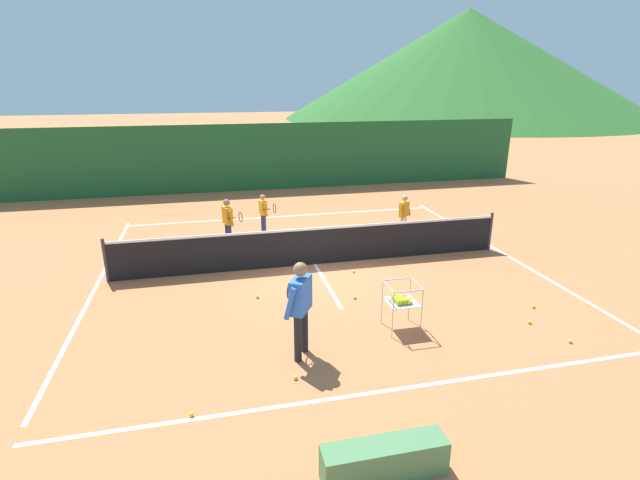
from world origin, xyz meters
The scene contains 23 objects.
ground_plane centered at (0.00, 0.00, 0.00)m, with size 120.00×120.00×0.00m, color #C67042.
line_baseline_near centered at (0.00, -5.35, 0.00)m, with size 10.29×0.08×0.01m, color white.
line_baseline_far centered at (0.00, 4.62, 0.00)m, with size 10.29×0.08×0.01m, color white.
line_sideline_west centered at (-5.15, 0.00, 0.00)m, with size 0.08×9.96×0.01m, color white.
line_sideline_east centered at (5.15, 0.00, 0.00)m, with size 0.08×9.96×0.01m, color white.
line_service_center centered at (0.00, 0.00, 0.00)m, with size 0.08×5.16×0.01m, color white.
tennis_net centered at (0.00, 0.00, 0.50)m, with size 9.91×0.08×1.05m.
instructor centered at (-1.14, -4.08, 1.02)m, with size 0.56×0.84×1.70m.
student_0 centered at (-2.04, 1.88, 0.82)m, with size 0.55×0.58×1.36m.
student_1 centered at (-0.94, 2.91, 0.72)m, with size 0.47×0.55×1.20m.
student_2 centered at (3.07, 1.64, 0.76)m, with size 0.47×0.44×1.26m.
ball_cart centered at (0.85, -3.60, 0.60)m, with size 0.58×0.58×0.90m.
tennis_ball_0 centered at (3.36, -3.99, 0.03)m, with size 0.07×0.07×0.07m, color yellow.
tennis_ball_1 centered at (-1.63, -1.67, 0.03)m, with size 0.07×0.07×0.07m, color yellow.
tennis_ball_2 centered at (3.85, -3.43, 0.03)m, with size 0.07×0.07×0.07m, color yellow.
tennis_ball_3 centered at (-1.36, -4.75, 0.03)m, with size 0.07×0.07×0.07m, color yellow.
tennis_ball_4 centered at (0.40, -2.18, 0.03)m, with size 0.07×0.07×0.07m, color yellow.
tennis_ball_5 centered at (3.62, -4.78, 0.03)m, with size 0.07×0.07×0.07m, color yellow.
tennis_ball_6 centered at (0.80, -0.77, 0.03)m, with size 0.07×0.07×0.07m, color yellow.
tennis_ball_7 centered at (-2.93, -5.28, 0.03)m, with size 0.07×0.07×0.07m, color yellow.
windscreen_fence centered at (0.00, 8.98, 1.38)m, with size 22.65×0.08×2.76m, color #1E5B2D.
courtside_bench centered at (-0.68, -6.87, 0.23)m, with size 1.50×0.36×0.46m, color #4C7F4C.
hill_0 centered at (28.11, 44.03, 6.16)m, with size 43.08×43.08×12.32m, color #2D6628.
Camera 1 is at (-2.43, -11.08, 4.47)m, focal length 26.85 mm.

